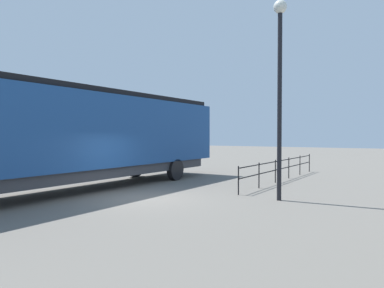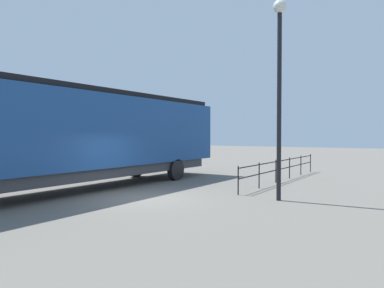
% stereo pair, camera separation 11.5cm
% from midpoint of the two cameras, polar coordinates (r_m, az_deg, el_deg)
% --- Properties ---
extents(ground_plane, '(120.00, 120.00, 0.00)m').
position_cam_midpoint_polar(ground_plane, '(13.53, -7.94, -8.56)').
color(ground_plane, '#666059').
extents(locomotive, '(3.06, 18.41, 4.28)m').
position_cam_midpoint_polar(locomotive, '(15.65, -18.38, 1.53)').
color(locomotive, navy).
rests_on(locomotive, ground_plane).
extents(lamp_post, '(0.47, 0.47, 7.13)m').
position_cam_midpoint_polar(lamp_post, '(13.38, 13.55, 11.62)').
color(lamp_post, black).
rests_on(lamp_post, ground_plane).
extents(platform_fence, '(0.05, 10.61, 1.13)m').
position_cam_midpoint_polar(platform_fence, '(19.06, 14.03, -3.43)').
color(platform_fence, black).
rests_on(platform_fence, ground_plane).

